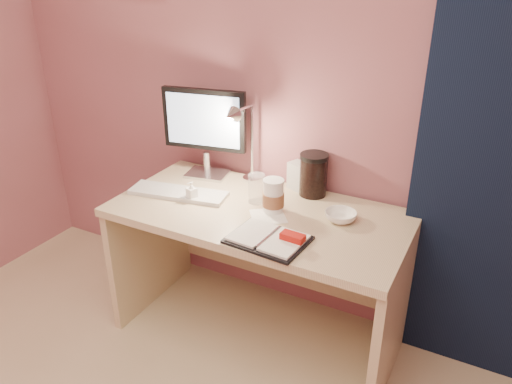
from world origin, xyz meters
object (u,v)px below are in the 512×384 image
at_px(coffee_cup, 273,197).
at_px(clear_cup, 257,188).
at_px(desk, 265,244).
at_px(monitor, 205,125).
at_px(planner, 270,239).
at_px(product_box, 298,176).
at_px(bowl, 341,216).
at_px(dark_jar, 313,177).
at_px(keyboard, 178,193).
at_px(desk_lamp, 244,137).
at_px(lotion_bottle, 192,191).

distance_m(coffee_cup, clear_cup, 0.13).
bearing_deg(desk, monitor, 159.62).
height_order(planner, product_box, product_box).
relative_size(desk, clear_cup, 9.77).
height_order(clear_cup, bowl, clear_cup).
distance_m(monitor, dark_jar, 0.63).
relative_size(clear_cup, product_box, 1.01).
distance_m(keyboard, dark_jar, 0.68).
height_order(coffee_cup, clear_cup, coffee_cup).
bearing_deg(desk_lamp, coffee_cup, -28.07).
distance_m(monitor, lotion_bottle, 0.39).
bearing_deg(coffee_cup, clear_cup, 154.53).
bearing_deg(desk, dark_jar, 52.66).
bearing_deg(planner, lotion_bottle, 165.78).
xyz_separation_m(desk, dark_jar, (0.16, 0.21, 0.32)).
relative_size(clear_cup, dark_jar, 0.74).
xyz_separation_m(monitor, dark_jar, (0.60, 0.04, -0.19)).
bearing_deg(desk_lamp, planner, -43.75).
bearing_deg(keyboard, clear_cup, 6.09).
distance_m(clear_cup, lotion_bottle, 0.32).
xyz_separation_m(monitor, planner, (0.61, -0.46, -0.27)).
bearing_deg(desk, bowl, 1.27).
height_order(monitor, coffee_cup, monitor).
relative_size(lotion_bottle, dark_jar, 0.51).
bearing_deg(lotion_bottle, clear_cup, 25.01).
bearing_deg(keyboard, product_box, 24.36).
bearing_deg(planner, clear_cup, 130.58).
relative_size(monitor, dark_jar, 2.48).
xyz_separation_m(keyboard, bowl, (0.81, 0.12, 0.01)).
bearing_deg(clear_cup, coffee_cup, -25.47).
bearing_deg(lotion_bottle, monitor, 109.05).
bearing_deg(keyboard, planner, -27.80).
height_order(coffee_cup, bowl, coffee_cup).
height_order(desk, planner, planner).
relative_size(planner, desk_lamp, 0.77).
xyz_separation_m(monitor, clear_cup, (0.39, -0.16, -0.21)).
relative_size(clear_cup, desk_lamp, 0.33).
relative_size(clear_cup, bowl, 1.00).
relative_size(planner, coffee_cup, 2.08).
relative_size(coffee_cup, product_box, 1.15).
distance_m(coffee_cup, product_box, 0.29).
relative_size(keyboard, desk_lamp, 1.12).
xyz_separation_m(keyboard, coffee_cup, (0.50, 0.06, 0.07)).
xyz_separation_m(monitor, keyboard, (0.00, -0.27, -0.28)).
relative_size(desk, keyboard, 2.83).
height_order(coffee_cup, dark_jar, dark_jar).
xyz_separation_m(planner, coffee_cup, (-0.11, 0.25, 0.06)).
bearing_deg(planner, bowl, 60.99).
distance_m(desk, product_box, 0.39).
distance_m(desk, lotion_bottle, 0.46).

